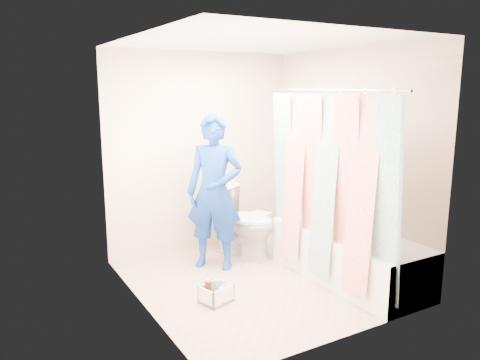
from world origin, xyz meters
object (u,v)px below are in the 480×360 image
bathtub (348,254)px  plumber (214,192)px  toilet (244,221)px  cleaning_caddy (217,294)px

bathtub → plumber: (-1.03, 1.02, 0.58)m
toilet → bathtub: bearing=-85.0°
cleaning_caddy → plumber: bearing=47.8°
bathtub → cleaning_caddy: size_ratio=5.38×
toilet → cleaning_caddy: bearing=-152.8°
plumber → cleaning_caddy: bearing=-73.1°
toilet → plumber: 0.65m
bathtub → cleaning_caddy: 1.46m
bathtub → plumber: 1.56m
bathtub → cleaning_caddy: bathtub is taller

